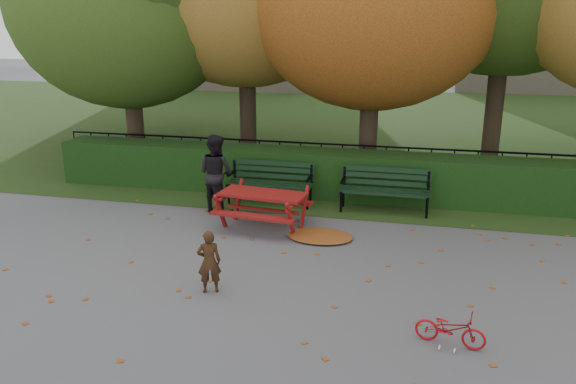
% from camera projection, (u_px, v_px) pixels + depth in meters
% --- Properties ---
extents(ground, '(90.00, 90.00, 0.00)m').
position_uv_depth(ground, '(291.00, 284.00, 8.31)').
color(ground, slate).
rests_on(ground, ground).
extents(grass_strip, '(90.00, 90.00, 0.00)m').
position_uv_depth(grass_strip, '(373.00, 124.00, 21.35)').
color(grass_strip, '#263D15').
rests_on(grass_strip, ground).
extents(hedge, '(13.00, 0.90, 1.00)m').
position_uv_depth(hedge, '(337.00, 174.00, 12.35)').
color(hedge, black).
rests_on(hedge, ground).
extents(iron_fence, '(14.00, 0.04, 1.02)m').
position_uv_depth(iron_fence, '(342.00, 164.00, 13.09)').
color(iron_fence, black).
rests_on(iron_fence, ground).
extents(bench_left, '(1.80, 0.57, 0.88)m').
position_uv_depth(bench_left, '(271.00, 179.00, 11.89)').
color(bench_left, black).
rests_on(bench_left, ground).
extents(bench_right, '(1.80, 0.57, 0.88)m').
position_uv_depth(bench_right, '(385.00, 187.00, 11.36)').
color(bench_right, black).
rests_on(bench_right, ground).
extents(picnic_table, '(1.72, 1.45, 0.77)m').
position_uv_depth(picnic_table, '(263.00, 200.00, 10.44)').
color(picnic_table, maroon).
rests_on(picnic_table, ground).
extents(leaf_pile, '(1.21, 0.86, 0.08)m').
position_uv_depth(leaf_pile, '(320.00, 236.00, 10.05)').
color(leaf_pile, brown).
rests_on(leaf_pile, ground).
extents(leaf_scatter, '(9.00, 5.70, 0.01)m').
position_uv_depth(leaf_scatter, '(296.00, 275.00, 8.58)').
color(leaf_scatter, brown).
rests_on(leaf_scatter, ground).
extents(child, '(0.40, 0.34, 0.93)m').
position_uv_depth(child, '(209.00, 262.00, 7.93)').
color(child, '#382112').
rests_on(child, ground).
extents(adult, '(0.94, 0.85, 1.60)m').
position_uv_depth(adult, '(216.00, 173.00, 11.26)').
color(adult, black).
rests_on(adult, ground).
extents(bicycle, '(0.87, 0.44, 0.44)m').
position_uv_depth(bicycle, '(450.00, 329.00, 6.67)').
color(bicycle, '#AD0F16').
rests_on(bicycle, ground).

